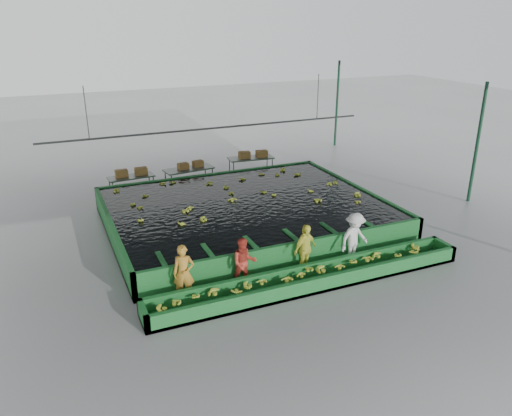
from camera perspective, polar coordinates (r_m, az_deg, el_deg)
name	(u,v)px	position (r m, az deg, el deg)	size (l,w,h in m)	color
ground	(262,239)	(17.78, 0.65, -3.54)	(80.00, 80.00, 0.00)	gray
shed_roof	(262,97)	(16.33, 0.72, 12.60)	(20.00, 22.00, 0.04)	gray
shed_posts	(262,172)	(16.89, 0.68, 4.19)	(20.00, 22.00, 5.00)	#17412A
flotation_tank	(245,213)	(18.87, -1.21, -0.55)	(10.00, 8.00, 0.90)	#1D6E2C
tank_water	(245,203)	(18.73, -1.22, 0.59)	(9.70, 7.70, 0.00)	black
sorting_trough	(312,278)	(14.81, 6.41, -7.98)	(10.00, 1.00, 0.50)	#1D6E2C
cableway_rail	(213,128)	(21.28, -4.91, 9.07)	(0.08, 0.08, 14.00)	#59605B
rail_hanger_left	(86,113)	(20.09, -18.83, 10.23)	(0.04, 0.04, 2.00)	#59605B
rail_hanger_right	(318,97)	(23.16, 7.08, 12.50)	(0.04, 0.04, 2.00)	#59605B
worker_a	(184,273)	(13.97, -8.26, -7.35)	(0.60, 0.39, 1.63)	gold
worker_b	(244,263)	(14.49, -1.37, -6.27)	(0.74, 0.57, 1.51)	#D03E2E
worker_c	(305,249)	(15.26, 5.63, -4.71)	(0.94, 0.39, 1.60)	#FDFB54
worker_d	(354,238)	(16.11, 11.18, -3.40)	(1.09, 0.63, 1.69)	white
packing_table_left	(132,186)	(22.55, -14.00, 2.48)	(1.96, 0.78, 0.89)	#59605B
packing_table_mid	(189,179)	(22.84, -7.64, 3.31)	(2.20, 0.88, 1.00)	#59605B
packing_table_right	(251,167)	(24.46, -0.60, 4.70)	(2.17, 0.87, 0.99)	#59605B
box_stack_left	(132,175)	(22.50, -14.03, 3.63)	(1.37, 0.38, 0.30)	olive
box_stack_mid	(191,167)	(22.81, -7.47, 4.61)	(1.20, 0.33, 0.26)	olive
box_stack_right	(253,157)	(24.33, -0.34, 5.82)	(1.41, 0.39, 0.30)	olive
floating_bananas	(238,196)	(19.42, -2.12, 1.35)	(8.16, 5.56, 0.11)	#ABC030
trough_bananas	(312,274)	(14.74, 6.44, -7.48)	(8.84, 0.59, 0.12)	#ABC030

